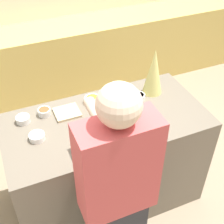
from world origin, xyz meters
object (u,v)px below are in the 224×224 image
gingerbread_house (125,116)px  candy_bowl_center_rear (37,137)px  baking_tray (125,126)px  decorative_tree (154,72)px  candy_bowl_near_tray_right (139,96)px  candy_bowl_front_corner (23,119)px  candy_bowl_far_left (44,112)px  candy_bowl_near_tray_left (93,100)px  cookbook (67,112)px  person (117,198)px

gingerbread_house → candy_bowl_center_rear: 0.65m
baking_tray → decorative_tree: size_ratio=1.05×
candy_bowl_near_tray_right → candy_bowl_front_corner: bearing=175.2°
gingerbread_house → decorative_tree: size_ratio=0.61×
baking_tray → decorative_tree: 0.55m
candy_bowl_front_corner → decorative_tree: bearing=-1.7°
candy_bowl_far_left → candy_bowl_near_tray_right: bearing=-7.4°
candy_bowl_far_left → candy_bowl_center_rear: candy_bowl_far_left is taller
candy_bowl_near_tray_right → gingerbread_house: bearing=-132.4°
gingerbread_house → candy_bowl_near_tray_left: gingerbread_house is taller
cookbook → person: 0.84m
candy_bowl_near_tray_left → cookbook: size_ratio=0.70×
gingerbread_house → person: bearing=-119.4°
decorative_tree → cookbook: (-0.75, 0.00, -0.19)m
baking_tray → candy_bowl_far_left: 0.64m
candy_bowl_near_tray_right → person: size_ratio=0.06×
gingerbread_house → candy_bowl_near_tray_right: gingerbread_house is taller
baking_tray → gingerbread_house: (0.00, 0.00, 0.10)m
candy_bowl_far_left → person: bearing=-75.8°
baking_tray → candy_bowl_center_rear: size_ratio=3.77×
candy_bowl_far_left → candy_bowl_near_tray_left: bearing=0.6°
candy_bowl_near_tray_left → cookbook: 0.24m
decorative_tree → candy_bowl_center_rear: (-1.03, -0.19, -0.18)m
decorative_tree → cookbook: bearing=179.9°
baking_tray → cookbook: 0.48m
gingerbread_house → candy_bowl_center_rear: bearing=168.8°
baking_tray → cookbook: (-0.35, 0.32, 0.01)m
candy_bowl_near_tray_right → person: 0.96m
gingerbread_house → candy_bowl_far_left: bearing=144.3°
decorative_tree → candy_bowl_center_rear: decorative_tree is taller
candy_bowl_near_tray_right → person: (-0.54, -0.79, -0.07)m
candy_bowl_front_corner → cookbook: candy_bowl_front_corner is taller
candy_bowl_center_rear → cookbook: size_ratio=0.58×
candy_bowl_near_tray_right → candy_bowl_front_corner: size_ratio=1.00×
gingerbread_house → candy_bowl_front_corner: size_ratio=2.31×
gingerbread_house → person: 0.61m
baking_tray → candy_bowl_center_rear: (-0.63, 0.13, 0.02)m
baking_tray → candy_bowl_near_tray_left: (-0.12, 0.38, 0.02)m
baking_tray → candy_bowl_front_corner: candy_bowl_front_corner is taller
candy_bowl_far_left → person: (0.23, -0.89, -0.08)m
gingerbread_house → candy_bowl_center_rear: (-0.63, 0.13, -0.08)m
gingerbread_house → candy_bowl_near_tray_right: (0.25, 0.27, -0.08)m
candy_bowl_far_left → candy_bowl_near_tray_left: size_ratio=0.73×
candy_bowl_center_rear → candy_bowl_front_corner: bearing=104.0°
baking_tray → candy_bowl_front_corner: 0.77m
gingerbread_house → cookbook: gingerbread_house is taller
candy_bowl_center_rear → person: size_ratio=0.06×
baking_tray → gingerbread_house: 0.10m
candy_bowl_center_rear → candy_bowl_near_tray_right: (0.88, 0.15, -0.00)m
candy_bowl_near_tray_right → candy_bowl_front_corner: (-0.94, 0.08, 0.00)m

